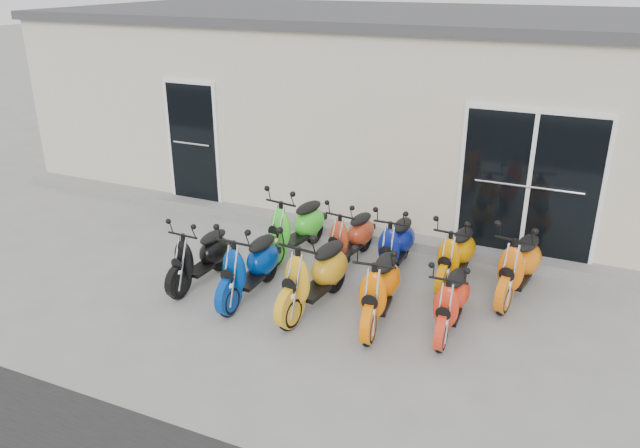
{
  "coord_description": "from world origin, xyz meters",
  "views": [
    {
      "loc": [
        3.34,
        -6.84,
        4.1
      ],
      "look_at": [
        0.0,
        0.6,
        0.75
      ],
      "focal_mm": 35.0,
      "sensor_mm": 36.0,
      "label": 1
    }
  ],
  "objects_px": {
    "scooter_front_blue": "(249,257)",
    "scooter_back_red": "(351,229)",
    "scooter_back_green": "(296,218)",
    "scooter_back_blue": "(396,237)",
    "scooter_front_black": "(200,249)",
    "scooter_front_orange_b": "(380,279)",
    "scooter_back_yellow": "(456,247)",
    "scooter_front_red": "(452,293)",
    "scooter_back_extra": "(520,257)",
    "scooter_front_orange_a": "(315,266)"
  },
  "relations": [
    {
      "from": "scooter_back_red",
      "to": "scooter_back_blue",
      "type": "xyz_separation_m",
      "value": [
        0.71,
        -0.03,
        0.02
      ]
    },
    {
      "from": "scooter_back_red",
      "to": "scooter_back_green",
      "type": "bearing_deg",
      "value": -166.65
    },
    {
      "from": "scooter_front_black",
      "to": "scooter_back_yellow",
      "type": "distance_m",
      "value": 3.53
    },
    {
      "from": "scooter_front_orange_a",
      "to": "scooter_back_blue",
      "type": "height_order",
      "value": "scooter_front_orange_a"
    },
    {
      "from": "scooter_front_black",
      "to": "scooter_front_orange_a",
      "type": "distance_m",
      "value": 1.74
    },
    {
      "from": "scooter_front_blue",
      "to": "scooter_back_yellow",
      "type": "bearing_deg",
      "value": 32.34
    },
    {
      "from": "scooter_back_green",
      "to": "scooter_back_extra",
      "type": "xyz_separation_m",
      "value": [
        3.29,
        0.0,
        0.0
      ]
    },
    {
      "from": "scooter_front_black",
      "to": "scooter_front_red",
      "type": "height_order",
      "value": "scooter_front_black"
    },
    {
      "from": "scooter_front_orange_a",
      "to": "scooter_back_red",
      "type": "xyz_separation_m",
      "value": [
        -0.1,
        1.49,
        -0.09
      ]
    },
    {
      "from": "scooter_front_orange_a",
      "to": "scooter_front_orange_b",
      "type": "distance_m",
      "value": 0.86
    },
    {
      "from": "scooter_front_black",
      "to": "scooter_back_red",
      "type": "xyz_separation_m",
      "value": [
        1.64,
        1.49,
        -0.0
      ]
    },
    {
      "from": "scooter_back_blue",
      "to": "scooter_back_yellow",
      "type": "xyz_separation_m",
      "value": [
        0.86,
        0.0,
        -0.0
      ]
    },
    {
      "from": "scooter_back_yellow",
      "to": "scooter_front_red",
      "type": "bearing_deg",
      "value": -75.4
    },
    {
      "from": "scooter_front_blue",
      "to": "scooter_front_orange_b",
      "type": "xyz_separation_m",
      "value": [
        1.77,
        0.11,
        0.0
      ]
    },
    {
      "from": "scooter_front_black",
      "to": "scooter_back_extra",
      "type": "relative_size",
      "value": 0.9
    },
    {
      "from": "scooter_front_orange_a",
      "to": "scooter_front_orange_b",
      "type": "xyz_separation_m",
      "value": [
        0.86,
        0.05,
        -0.03
      ]
    },
    {
      "from": "scooter_back_blue",
      "to": "scooter_back_extra",
      "type": "distance_m",
      "value": 1.72
    },
    {
      "from": "scooter_back_yellow",
      "to": "scooter_back_extra",
      "type": "distance_m",
      "value": 0.85
    },
    {
      "from": "scooter_front_black",
      "to": "scooter_back_red",
      "type": "relative_size",
      "value": 1.0
    },
    {
      "from": "scooter_back_green",
      "to": "scooter_back_blue",
      "type": "height_order",
      "value": "scooter_back_green"
    },
    {
      "from": "scooter_front_red",
      "to": "scooter_back_yellow",
      "type": "bearing_deg",
      "value": 98.74
    },
    {
      "from": "scooter_front_black",
      "to": "scooter_front_red",
      "type": "xyz_separation_m",
      "value": [
        3.45,
        0.2,
        -0.01
      ]
    },
    {
      "from": "scooter_front_red",
      "to": "scooter_back_red",
      "type": "distance_m",
      "value": 2.22
    },
    {
      "from": "scooter_front_orange_b",
      "to": "scooter_back_green",
      "type": "relative_size",
      "value": 0.99
    },
    {
      "from": "scooter_back_green",
      "to": "scooter_front_orange_a",
      "type": "bearing_deg",
      "value": -46.94
    },
    {
      "from": "scooter_front_blue",
      "to": "scooter_back_blue",
      "type": "distance_m",
      "value": 2.16
    },
    {
      "from": "scooter_front_orange_a",
      "to": "scooter_back_green",
      "type": "xyz_separation_m",
      "value": [
        -0.96,
        1.4,
        -0.03
      ]
    },
    {
      "from": "scooter_front_black",
      "to": "scooter_back_green",
      "type": "distance_m",
      "value": 1.61
    },
    {
      "from": "scooter_front_blue",
      "to": "scooter_front_red",
      "type": "xyz_separation_m",
      "value": [
        2.63,
        0.26,
        -0.06
      ]
    },
    {
      "from": "scooter_front_black",
      "to": "scooter_back_yellow",
      "type": "bearing_deg",
      "value": 27.25
    },
    {
      "from": "scooter_back_blue",
      "to": "scooter_back_yellow",
      "type": "bearing_deg",
      "value": -1.17
    },
    {
      "from": "scooter_front_red",
      "to": "scooter_back_green",
      "type": "bearing_deg",
      "value": 153.95
    },
    {
      "from": "scooter_front_orange_b",
      "to": "scooter_back_extra",
      "type": "distance_m",
      "value": 2.0
    },
    {
      "from": "scooter_front_orange_b",
      "to": "scooter_front_black",
      "type": "bearing_deg",
      "value": 174.19
    },
    {
      "from": "scooter_front_orange_a",
      "to": "scooter_back_yellow",
      "type": "xyz_separation_m",
      "value": [
        1.48,
        1.46,
        -0.07
      ]
    },
    {
      "from": "scooter_front_black",
      "to": "scooter_back_green",
      "type": "bearing_deg",
      "value": 63.74
    },
    {
      "from": "scooter_front_orange_a",
      "to": "scooter_back_red",
      "type": "relative_size",
      "value": 1.18
    },
    {
      "from": "scooter_back_green",
      "to": "scooter_back_blue",
      "type": "xyz_separation_m",
      "value": [
        1.57,
        0.06,
        -0.04
      ]
    },
    {
      "from": "scooter_front_red",
      "to": "scooter_back_red",
      "type": "height_order",
      "value": "scooter_back_red"
    },
    {
      "from": "scooter_front_orange_b",
      "to": "scooter_front_orange_a",
      "type": "bearing_deg",
      "value": 176.14
    },
    {
      "from": "scooter_front_orange_a",
      "to": "scooter_back_green",
      "type": "bearing_deg",
      "value": 131.16
    },
    {
      "from": "scooter_front_blue",
      "to": "scooter_back_red",
      "type": "bearing_deg",
      "value": 61.96
    },
    {
      "from": "scooter_front_black",
      "to": "scooter_front_blue",
      "type": "relative_size",
      "value": 0.91
    },
    {
      "from": "scooter_back_green",
      "to": "scooter_back_blue",
      "type": "bearing_deg",
      "value": 10.84
    },
    {
      "from": "scooter_front_blue",
      "to": "scooter_front_red",
      "type": "distance_m",
      "value": 2.64
    },
    {
      "from": "scooter_front_orange_b",
      "to": "scooter_back_green",
      "type": "xyz_separation_m",
      "value": [
        -1.82,
        1.36,
        0.01
      ]
    },
    {
      "from": "scooter_front_blue",
      "to": "scooter_front_orange_a",
      "type": "xyz_separation_m",
      "value": [
        0.92,
        0.06,
        0.04
      ]
    },
    {
      "from": "scooter_front_blue",
      "to": "scooter_back_blue",
      "type": "height_order",
      "value": "scooter_front_blue"
    },
    {
      "from": "scooter_front_orange_a",
      "to": "scooter_back_blue",
      "type": "bearing_deg",
      "value": 73.99
    },
    {
      "from": "scooter_front_black",
      "to": "scooter_back_red",
      "type": "height_order",
      "value": "scooter_front_black"
    }
  ]
}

